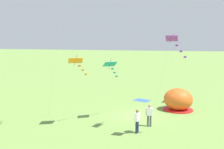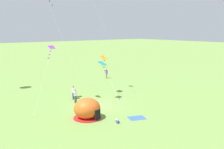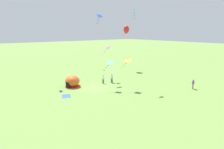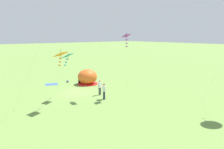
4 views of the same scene
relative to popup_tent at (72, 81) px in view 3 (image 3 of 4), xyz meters
name	(u,v)px [view 3 (image 3 of 4)]	position (x,y,z in m)	size (l,w,h in m)	color
ground_plane	(96,88)	(3.38, 2.99, -1.00)	(300.00, 300.00, 0.00)	olive
popup_tent	(72,81)	(0.00, 0.00, 0.00)	(2.81, 2.81, 2.10)	#D8591E
picnic_blanket	(66,96)	(3.99, -3.00, -0.99)	(1.70, 1.30, 0.01)	#3359A5
toddler_crawling	(61,91)	(1.56, -2.86, -0.82)	(0.28, 0.55, 0.32)	blue
person_with_toddler	(103,79)	(1.87, 5.61, -0.03)	(0.58, 0.31, 1.72)	#4C4C51
person_center_field	(112,78)	(2.49, 7.28, -0.03)	(0.33, 0.57, 1.72)	#1E2347
person_near_tent	(193,84)	(14.42, 16.25, -0.03)	(0.27, 0.59, 1.72)	#8C7251
kite_purple	(107,49)	(-0.04, 7.93, 5.38)	(4.82, 4.86, 7.01)	silver
kite_green	(134,14)	(6.64, 8.84, 11.80)	(4.99, 4.52, 13.76)	silver
kite_blue	(99,18)	(-0.97, 6.84, 11.53)	(3.64, 5.32, 13.28)	silver
kite_orange	(127,61)	(7.17, 7.06, 3.93)	(2.51, 6.41, 5.52)	silver
kite_teal	(109,64)	(5.26, 4.61, 3.50)	(1.78, 6.17, 5.11)	silver
kite_red	(126,29)	(-5.50, 18.20, 9.44)	(1.47, 4.77, 11.47)	silver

